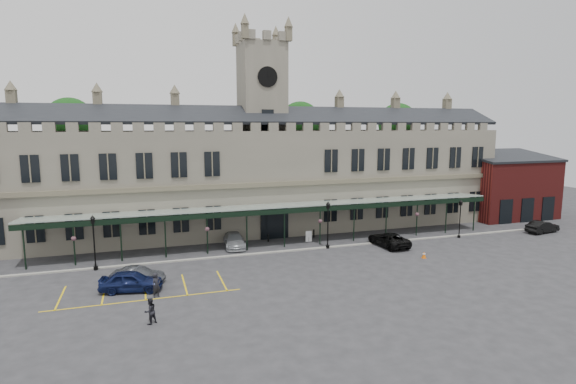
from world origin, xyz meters
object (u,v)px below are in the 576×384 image
object	(u,v)px
car_taxi	(234,240)
car_van	(388,239)
person_a	(156,285)
station_building	(263,177)
person_b	(150,311)
lamp_post_left	(94,238)
car_left_b	(138,276)
clock_tower	(262,121)
sign_board	(309,236)
car_right_b	(542,227)
lamp_post_mid	(328,221)
car_left_a	(131,281)
traffic_cone	(424,255)
lamp_post_right	(460,215)

from	to	relation	value
car_taxi	car_van	xyz separation A→B (m)	(15.52, -4.77, 0.01)
person_a	car_taxi	bearing A→B (deg)	25.19
station_building	car_van	bearing A→B (deg)	-48.31
person_b	lamp_post_left	bearing A→B (deg)	-104.47
lamp_post_left	car_left_b	distance (m)	6.41
clock_tower	sign_board	xyz separation A→B (m)	(3.19, -7.53, -12.54)
car_right_b	person_b	distance (m)	46.17
clock_tower	car_right_b	bearing A→B (deg)	-21.56
car_taxi	person_a	size ratio (longest dim) A/B	2.70
lamp_post_left	car_taxi	size ratio (longest dim) A/B	0.99
clock_tower	lamp_post_mid	distance (m)	15.29
lamp_post_mid	car_van	distance (m)	6.89
car_left_a	person_a	bearing A→B (deg)	-124.90
lamp_post_left	traffic_cone	size ratio (longest dim) A/B	7.54
sign_board	lamp_post_mid	bearing A→B (deg)	-68.58
car_taxi	car_right_b	distance (m)	36.36
station_building	car_left_a	xyz separation A→B (m)	(-15.00, -17.11, -5.67)
lamp_post_right	car_left_a	distance (m)	35.57
car_left_b	car_taxi	distance (m)	12.79
sign_board	car_right_b	size ratio (longest dim) A/B	0.27
clock_tower	lamp_post_right	distance (m)	25.22
lamp_post_left	person_a	size ratio (longest dim) A/B	2.68
lamp_post_mid	car_left_a	distance (m)	20.33
traffic_cone	person_a	size ratio (longest dim) A/B	0.36
car_van	traffic_cone	bearing A→B (deg)	96.03
clock_tower	lamp_post_right	xyz separation A→B (m)	(20.01, -11.19, -10.50)
lamp_post_mid	lamp_post_left	bearing A→B (deg)	-179.51
car_van	car_right_b	world-z (taller)	car_van
car_left_a	car_taxi	distance (m)	14.20
clock_tower	lamp_post_right	world-z (taller)	clock_tower
car_right_b	person_a	bearing A→B (deg)	89.90
car_left_b	lamp_post_right	bearing A→B (deg)	-63.27
traffic_cone	sign_board	bearing A→B (deg)	132.19
car_left_a	car_left_b	world-z (taller)	car_left_a
car_left_b	person_b	size ratio (longest dim) A/B	2.39
station_building	sign_board	bearing A→B (deg)	-66.82
lamp_post_left	car_right_b	bearing A→B (deg)	-1.66
car_left_a	car_left_b	bearing A→B (deg)	-5.53
clock_tower	lamp_post_mid	size ratio (longest dim) A/B	5.02
sign_board	person_a	xyz separation A→B (m)	(-16.39, -11.55, 0.35)
car_left_a	car_right_b	size ratio (longest dim) A/B	1.07
traffic_cone	person_a	xyz separation A→B (m)	(-24.74, -2.34, 0.60)
sign_board	car_taxi	distance (m)	8.20
car_van	car_left_b	bearing A→B (deg)	2.68
car_taxi	car_left_a	bearing A→B (deg)	-129.67
lamp_post_mid	person_b	bearing A→B (deg)	-143.89
station_building	car_left_b	world-z (taller)	station_building
clock_tower	traffic_cone	size ratio (longest dim) A/B	37.88
lamp_post_mid	car_van	xyz separation A→B (m)	(6.40, -1.26, -2.20)
person_a	sign_board	bearing A→B (deg)	4.79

